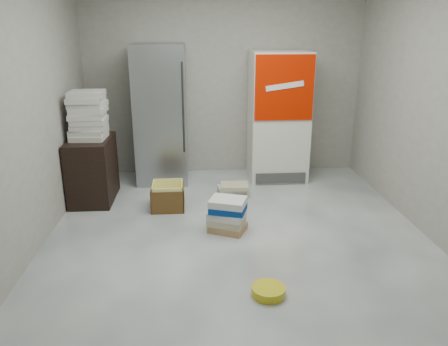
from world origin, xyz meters
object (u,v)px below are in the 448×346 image
Objects in this scene: coke_cooler at (278,116)px; wood_shelf at (93,170)px; steel_fridge at (161,115)px; phonebook_stack_main at (227,215)px; cardboard_box at (168,198)px.

wood_shelf is (-2.48, -0.72, -0.50)m from coke_cooler.
wood_shelf is at bearing -138.69° from steel_fridge.
wood_shelf is at bearing 166.94° from phonebook_stack_main.
cardboard_box is (-0.68, 0.68, -0.06)m from phonebook_stack_main.
phonebook_stack_main is (-0.85, -1.75, -0.72)m from coke_cooler.
phonebook_stack_main is at bearing -115.87° from coke_cooler.
coke_cooler is at bearing -0.18° from steel_fridge.
phonebook_stack_main is (0.80, -1.76, -0.76)m from steel_fridge.
steel_fridge reaches higher than coke_cooler.
coke_cooler reaches higher than wood_shelf.
steel_fridge is 1.65m from coke_cooler.
steel_fridge is at bearing 133.65° from phonebook_stack_main.
wood_shelf reaches higher than phonebook_stack_main.
wood_shelf is 1.05m from cardboard_box.
phonebook_stack_main reaches higher than cardboard_box.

